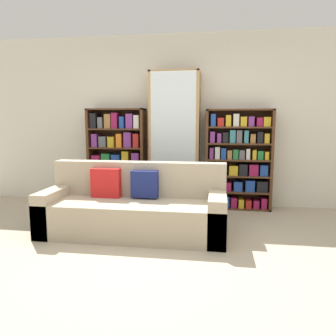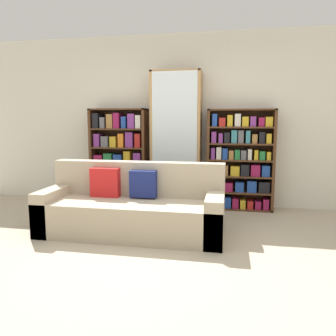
{
  "view_description": "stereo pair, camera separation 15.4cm",
  "coord_description": "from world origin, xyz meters",
  "px_view_note": "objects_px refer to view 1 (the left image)",
  "views": [
    {
      "loc": [
        0.67,
        -3.03,
        1.33
      ],
      "look_at": [
        0.0,
        1.33,
        0.71
      ],
      "focal_mm": 35.0,
      "sensor_mm": 36.0,
      "label": 1
    },
    {
      "loc": [
        0.82,
        -3.0,
        1.33
      ],
      "look_at": [
        0.0,
        1.33,
        0.71
      ],
      "focal_mm": 35.0,
      "sensor_mm": 36.0,
      "label": 2
    }
  ],
  "objects_px": {
    "display_cabinet": "(175,140)",
    "bookshelf_right": "(238,161)",
    "couch": "(134,209)",
    "bookshelf_left": "(118,158)",
    "wine_bottle": "(215,207)"
  },
  "relations": [
    {
      "from": "bookshelf_left",
      "to": "bookshelf_right",
      "type": "xyz_separation_m",
      "value": [
        1.91,
        0.0,
        -0.02
      ]
    },
    {
      "from": "display_cabinet",
      "to": "bookshelf_right",
      "type": "height_order",
      "value": "display_cabinet"
    },
    {
      "from": "bookshelf_left",
      "to": "display_cabinet",
      "type": "bearing_deg",
      "value": -0.94
    },
    {
      "from": "couch",
      "to": "display_cabinet",
      "type": "distance_m",
      "value": 1.57
    },
    {
      "from": "couch",
      "to": "bookshelf_right",
      "type": "height_order",
      "value": "bookshelf_right"
    },
    {
      "from": "bookshelf_right",
      "to": "wine_bottle",
      "type": "bearing_deg",
      "value": -122.98
    },
    {
      "from": "couch",
      "to": "wine_bottle",
      "type": "height_order",
      "value": "couch"
    },
    {
      "from": "bookshelf_left",
      "to": "display_cabinet",
      "type": "xyz_separation_m",
      "value": [
        0.94,
        -0.02,
        0.29
      ]
    },
    {
      "from": "bookshelf_right",
      "to": "couch",
      "type": "bearing_deg",
      "value": -133.53
    },
    {
      "from": "bookshelf_left",
      "to": "wine_bottle",
      "type": "distance_m",
      "value": 1.77
    },
    {
      "from": "couch",
      "to": "wine_bottle",
      "type": "distance_m",
      "value": 1.28
    },
    {
      "from": "display_cabinet",
      "to": "wine_bottle",
      "type": "distance_m",
      "value": 1.22
    },
    {
      "from": "display_cabinet",
      "to": "wine_bottle",
      "type": "xyz_separation_m",
      "value": [
        0.64,
        -0.51,
        -0.91
      ]
    },
    {
      "from": "couch",
      "to": "wine_bottle",
      "type": "relative_size",
      "value": 6.5
    },
    {
      "from": "bookshelf_left",
      "to": "display_cabinet",
      "type": "distance_m",
      "value": 0.98
    }
  ]
}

